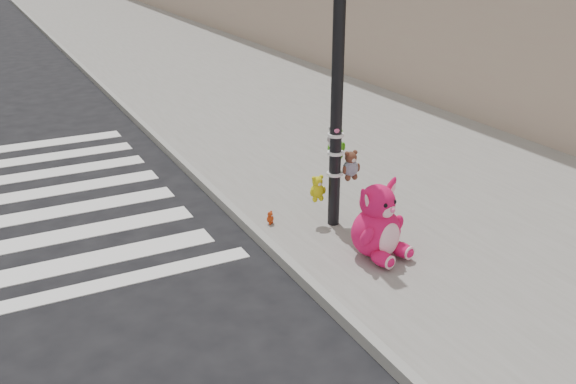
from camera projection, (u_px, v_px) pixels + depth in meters
ground at (203, 352)px, 6.51m from camera, size 120.00×120.00×0.00m
sidewalk_near at (252, 90)px, 16.82m from camera, size 7.00×80.00×0.14m
curb_edge at (121, 105)px, 15.38m from camera, size 0.12×80.00×0.15m
signal_pole at (337, 111)px, 8.44m from camera, size 0.69×0.50×4.00m
pink_bunny at (378, 226)px, 7.97m from camera, size 0.78×0.86×1.02m
red_teddy at (270, 218)px, 8.97m from camera, size 0.16×0.15×0.19m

